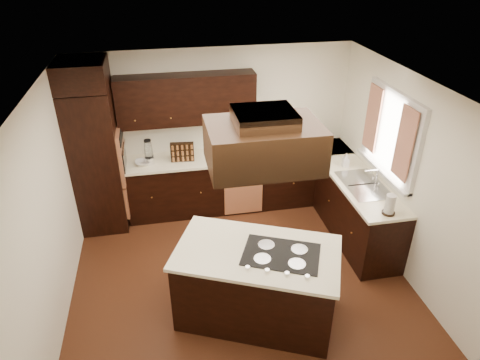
{
  "coord_description": "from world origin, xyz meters",
  "views": [
    {
      "loc": [
        -0.8,
        -4.06,
        3.83
      ],
      "look_at": [
        0.1,
        0.6,
        1.15
      ],
      "focal_mm": 32.0,
      "sensor_mm": 36.0,
      "label": 1
    }
  ],
  "objects_px": {
    "oven_column": "(97,161)",
    "island": "(256,285)",
    "range_hood": "(264,145)",
    "spice_rack": "(182,152)"
  },
  "relations": [
    {
      "from": "island",
      "to": "spice_rack",
      "type": "bearing_deg",
      "value": 128.88
    },
    {
      "from": "island",
      "to": "range_hood",
      "type": "height_order",
      "value": "range_hood"
    },
    {
      "from": "oven_column",
      "to": "island",
      "type": "relative_size",
      "value": 1.25
    },
    {
      "from": "oven_column",
      "to": "spice_rack",
      "type": "distance_m",
      "value": 1.22
    },
    {
      "from": "oven_column",
      "to": "island",
      "type": "bearing_deg",
      "value": -50.88
    },
    {
      "from": "range_hood",
      "to": "spice_rack",
      "type": "distance_m",
      "value": 2.63
    },
    {
      "from": "range_hood",
      "to": "oven_column",
      "type": "bearing_deg",
      "value": 129.74
    },
    {
      "from": "oven_column",
      "to": "island",
      "type": "distance_m",
      "value": 2.98
    },
    {
      "from": "island",
      "to": "spice_rack",
      "type": "distance_m",
      "value": 2.47
    },
    {
      "from": "oven_column",
      "to": "range_hood",
      "type": "distance_m",
      "value": 3.13
    }
  ]
}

